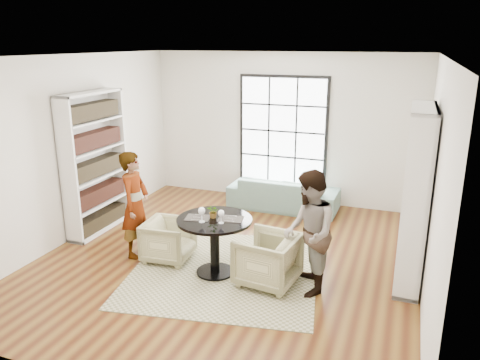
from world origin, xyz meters
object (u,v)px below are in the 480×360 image
at_px(pedestal_table, 215,234).
at_px(wine_glass_left, 202,211).
at_px(person_left, 135,204).
at_px(person_right, 309,233).
at_px(armchair_right, 267,259).
at_px(armchair_left, 169,240).
at_px(wine_glass_right, 221,214).
at_px(flower_centerpiece, 214,212).
at_px(sofa, 283,193).

distance_m(pedestal_table, wine_glass_left, 0.44).
xyz_separation_m(pedestal_table, person_left, (-1.38, 0.17, 0.21)).
height_order(person_left, person_right, person_right).
xyz_separation_m(armchair_right, person_right, (0.55, 0.00, 0.47)).
xyz_separation_m(armchair_left, person_right, (2.16, -0.18, 0.51)).
bearing_deg(pedestal_table, armchair_right, -0.88).
xyz_separation_m(person_right, wine_glass_left, (-1.44, -0.16, 0.17)).
bearing_deg(wine_glass_right, flower_centerpiece, 139.82).
height_order(sofa, wine_glass_right, wine_glass_right).
distance_m(person_right, wine_glass_left, 1.46).
height_order(person_left, wine_glass_left, person_left).
relative_size(pedestal_table, sofa, 0.49).
relative_size(sofa, wine_glass_right, 11.11).
xyz_separation_m(wine_glass_left, wine_glass_right, (0.26, 0.05, -0.02)).
bearing_deg(person_right, pedestal_table, -110.12).
distance_m(pedestal_table, person_left, 1.41).
bearing_deg(person_left, pedestal_table, -104.20).
bearing_deg(pedestal_table, wine_glass_right, -38.34).
height_order(sofa, person_right, person_right).
bearing_deg(wine_glass_left, person_left, 164.90).
height_order(pedestal_table, sofa, pedestal_table).
bearing_deg(person_left, armchair_right, -102.01).
distance_m(armchair_right, person_right, 0.72).
relative_size(person_left, flower_centerpiece, 8.76).
bearing_deg(pedestal_table, armchair_left, 168.47).
bearing_deg(flower_centerpiece, pedestal_table, -51.08).
bearing_deg(wine_glass_left, person_right, 6.41).
distance_m(sofa, armchair_left, 2.98).
height_order(person_right, wine_glass_left, person_right).
bearing_deg(flower_centerpiece, armchair_right, -2.71).
height_order(armchair_right, wine_glass_left, wine_glass_left).
relative_size(pedestal_table, armchair_left, 1.52).
bearing_deg(armchair_right, armchair_left, -88.99).
distance_m(armchair_left, flower_centerpiece, 1.03).
distance_m(person_left, wine_glass_right, 1.57).
distance_m(wine_glass_left, flower_centerpiece, 0.23).
xyz_separation_m(armchair_left, wine_glass_left, (0.72, -0.34, 0.68)).
height_order(pedestal_table, armchair_right, pedestal_table).
relative_size(pedestal_table, wine_glass_right, 5.49).
bearing_deg(sofa, person_right, 111.46).
bearing_deg(sofa, wine_glass_left, 85.12).
height_order(person_right, flower_centerpiece, person_right).
distance_m(pedestal_table, armchair_left, 0.89).
bearing_deg(person_left, wine_glass_left, -112.31).
bearing_deg(armchair_right, pedestal_table, -83.45).
bearing_deg(person_right, wine_glass_right, -104.32).
relative_size(pedestal_table, person_right, 0.64).
distance_m(person_left, wine_glass_left, 1.33).
height_order(wine_glass_left, flower_centerpiece, wine_glass_left).
xyz_separation_m(sofa, wine_glass_left, (-0.31, -3.14, 0.68)).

